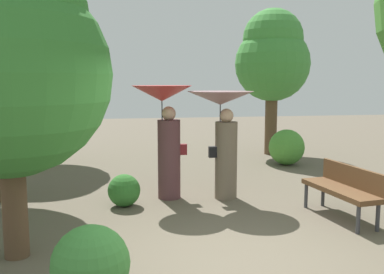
# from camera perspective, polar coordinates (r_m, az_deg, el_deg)

# --- Properties ---
(ground_plane) EXTENTS (40.00, 40.00, 0.00)m
(ground_plane) POSITION_cam_1_polar(r_m,az_deg,el_deg) (5.45, 6.37, -16.05)
(ground_plane) COLOR brown
(person_left) EXTENTS (1.09, 1.09, 2.09)m
(person_left) POSITION_cam_1_polar(r_m,az_deg,el_deg) (7.78, -3.62, 2.00)
(person_left) COLOR #563338
(person_left) RESTS_ON ground
(person_right) EXTENTS (1.20, 1.20, 1.99)m
(person_right) POSITION_cam_1_polar(r_m,az_deg,el_deg) (7.76, 4.15, 1.81)
(person_right) COLOR #6B5B4C
(person_right) RESTS_ON ground
(park_bench) EXTENTS (0.69, 1.55, 0.83)m
(park_bench) POSITION_cam_1_polar(r_m,az_deg,el_deg) (7.19, 19.74, -6.30)
(park_bench) COLOR #38383D
(park_bench) RESTS_ON ground
(tree_near_right) EXTENTS (2.18, 2.18, 4.25)m
(tree_near_right) POSITION_cam_1_polar(r_m,az_deg,el_deg) (12.77, 10.75, 10.56)
(tree_near_right) COLOR brown
(tree_near_right) RESTS_ON ground
(tree_mid_left) EXTENTS (2.47, 2.47, 3.84)m
(tree_mid_left) POSITION_cam_1_polar(r_m,az_deg,el_deg) (5.53, -23.66, 9.72)
(tree_mid_left) COLOR brown
(tree_mid_left) RESTS_ON ground
(tree_far_back) EXTENTS (2.79, 2.79, 4.80)m
(tree_far_back) POSITION_cam_1_polar(r_m,az_deg,el_deg) (11.94, -20.28, 11.79)
(tree_far_back) COLOR #4C3823
(tree_far_back) RESTS_ON ground
(bush_path_left) EXTENTS (0.93, 0.93, 0.93)m
(bush_path_left) POSITION_cam_1_polar(r_m,az_deg,el_deg) (11.31, 12.57, -1.34)
(bush_path_left) COLOR #4C9338
(bush_path_left) RESTS_ON ground
(bush_path_right) EXTENTS (0.57, 0.57, 0.57)m
(bush_path_right) POSITION_cam_1_polar(r_m,az_deg,el_deg) (7.54, -9.10, -7.09)
(bush_path_right) COLOR #2D6B28
(bush_path_right) RESTS_ON ground
(bush_behind_bench) EXTENTS (0.78, 0.78, 0.78)m
(bush_behind_bench) POSITION_cam_1_polar(r_m,az_deg,el_deg) (4.47, -13.44, -16.27)
(bush_behind_bench) COLOR #428C3D
(bush_behind_bench) RESTS_ON ground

